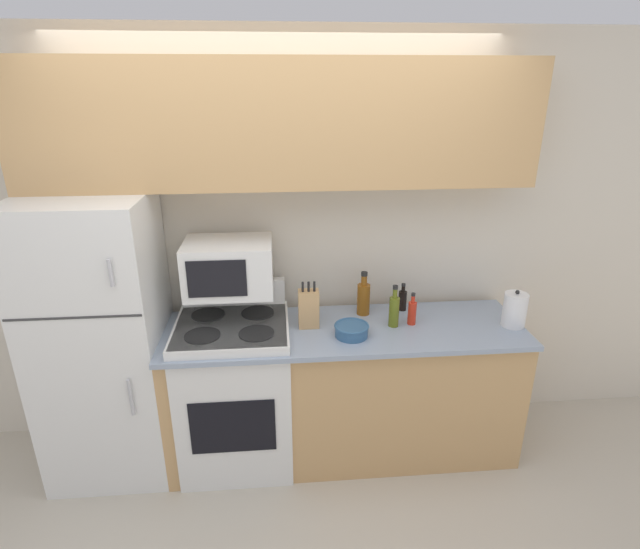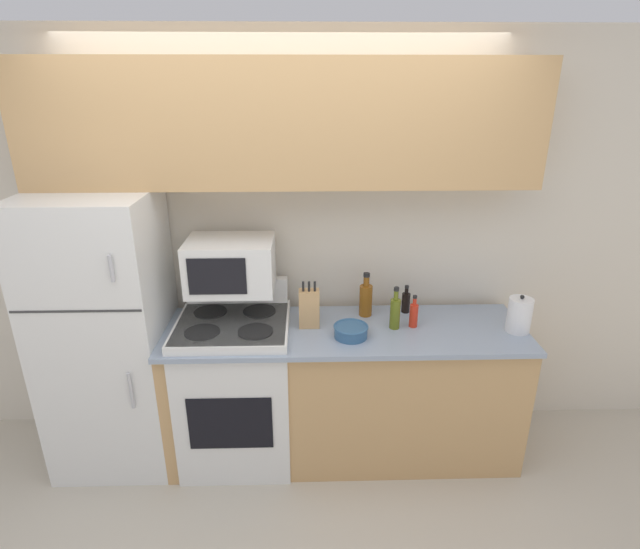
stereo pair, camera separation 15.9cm
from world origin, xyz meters
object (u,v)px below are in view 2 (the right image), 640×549
at_px(refrigerator, 108,334).
at_px(bottle_hot_sauce, 414,314).
at_px(microwave, 231,265).
at_px(bowl, 351,331).
at_px(bottle_soy_sauce, 406,302).
at_px(kettle, 519,315).
at_px(bottle_whiskey, 366,299).
at_px(stove, 237,387).
at_px(bottle_olive_oil, 395,312).
at_px(knife_block, 309,308).

height_order(refrigerator, bottle_hot_sauce, refrigerator).
distance_m(microwave, bottle_hot_sauce, 1.11).
relative_size(bowl, bottle_soy_sauce, 1.12).
relative_size(microwave, bottle_soy_sauce, 2.77).
distance_m(refrigerator, kettle, 2.42).
distance_m(bottle_whiskey, kettle, 0.90).
xyz_separation_m(bottle_soy_sauce, bottle_hot_sauce, (0.01, -0.20, 0.01)).
bearing_deg(bottle_soy_sauce, bowl, -139.51).
height_order(stove, bottle_olive_oil, bottle_olive_oil).
height_order(knife_block, bottle_olive_oil, knife_block).
distance_m(bottle_whiskey, bottle_hot_sauce, 0.31).
bearing_deg(knife_block, bottle_olive_oil, -4.31).
xyz_separation_m(bowl, bottle_hot_sauce, (0.38, 0.12, 0.04)).
bearing_deg(bottle_soy_sauce, kettle, -24.35).
height_order(refrigerator, kettle, refrigerator).
bearing_deg(refrigerator, bottle_olive_oil, -1.16).
distance_m(bottle_soy_sauce, bottle_whiskey, 0.26).
relative_size(bowl, bottle_hot_sauce, 1.01).
bearing_deg(kettle, bottle_whiskey, 164.57).
bearing_deg(knife_block, bottle_hot_sauce, -2.05).
xyz_separation_m(bottle_whiskey, bottle_hot_sauce, (0.27, -0.16, -0.03)).
bearing_deg(bottle_whiskey, bottle_hot_sauce, -31.42).
bearing_deg(bottle_hot_sauce, bottle_olive_oil, -172.13).
bearing_deg(bottle_whiskey, bowl, -112.15).
relative_size(microwave, bottle_hot_sauce, 2.50).
xyz_separation_m(bottle_whiskey, kettle, (0.86, -0.24, -0.01)).
xyz_separation_m(knife_block, bottle_olive_oil, (0.50, -0.04, -0.01)).
bearing_deg(stove, knife_block, 4.32).
height_order(stove, knife_block, knife_block).
relative_size(bottle_soy_sauce, kettle, 0.78).
relative_size(bottle_soy_sauce, bottle_olive_oil, 0.69).
xyz_separation_m(microwave, knife_block, (0.45, -0.07, -0.25)).
xyz_separation_m(bowl, bottle_olive_oil, (0.27, 0.10, 0.06)).
bearing_deg(bottle_olive_oil, bottle_soy_sauce, 63.74).
xyz_separation_m(bottle_soy_sauce, bottle_whiskey, (-0.26, -0.04, 0.04)).
relative_size(bottle_soy_sauce, bottle_hot_sauce, 0.90).
distance_m(knife_block, bottle_hot_sauce, 0.62).
bearing_deg(bottle_olive_oil, bowl, -158.72).
bearing_deg(refrigerator, stove, -2.34).
bearing_deg(bowl, bottle_whiskey, 67.85).
distance_m(stove, knife_block, 0.69).
height_order(bowl, kettle, kettle).
bearing_deg(microwave, bottle_hot_sauce, -4.96).
distance_m(microwave, kettle, 1.70).
bearing_deg(kettle, microwave, 174.24).
bearing_deg(bottle_hot_sauce, bowl, -162.56).
relative_size(bottle_olive_oil, kettle, 1.13).
bearing_deg(bottle_hot_sauce, bottle_soy_sauce, 92.50).
relative_size(knife_block, bottle_soy_sauce, 1.61).
relative_size(stove, microwave, 2.20).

